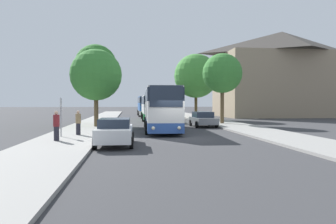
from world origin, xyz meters
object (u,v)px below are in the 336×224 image
(parked_car_left_curb, at_px, (115,131))
(pedestrian_waiting_near, at_px, (78,123))
(tree_left_near, at_px, (96,66))
(tree_left_far, at_px, (96,75))
(bus_middle, at_px, (152,107))
(bus_front, at_px, (161,108))
(pedestrian_waiting_far, at_px, (56,126))
(parked_car_right_near, at_px, (203,119))
(tree_right_near, at_px, (196,76))
(tree_right_mid, at_px, (222,73))
(bus_stop_sign, at_px, (61,112))
(bus_rear, at_px, (146,106))

(parked_car_left_curb, height_order, pedestrian_waiting_near, pedestrian_waiting_near)
(tree_left_near, height_order, tree_left_far, tree_left_near)
(pedestrian_waiting_near, xyz_separation_m, tree_left_far, (0.42, 7.88, 3.91))
(pedestrian_waiting_near, bearing_deg, bus_middle, 84.49)
(bus_front, distance_m, pedestrian_waiting_far, 10.63)
(parked_car_right_near, height_order, tree_left_far, tree_left_far)
(tree_right_near, relative_size, tree_right_mid, 1.20)
(bus_stop_sign, distance_m, tree_left_near, 14.35)
(pedestrian_waiting_near, distance_m, tree_right_mid, 17.77)
(parked_car_left_curb, xyz_separation_m, pedestrian_waiting_far, (-3.41, 1.42, 0.24))
(pedestrian_waiting_far, bearing_deg, bus_stop_sign, 82.06)
(tree_left_near, distance_m, tree_right_mid, 13.46)
(bus_front, relative_size, tree_right_near, 1.38)
(pedestrian_waiting_near, distance_m, tree_left_near, 13.68)
(bus_rear, distance_m, tree_right_mid, 24.75)
(bus_stop_sign, relative_size, tree_right_mid, 0.34)
(parked_car_right_near, height_order, tree_right_mid, tree_right_mid)
(bus_front, distance_m, bus_stop_sign, 9.09)
(bus_rear, xyz_separation_m, tree_left_near, (-6.42, -21.82, 4.48))
(bus_rear, bearing_deg, tree_left_near, -106.71)
(bus_middle, xyz_separation_m, parked_car_left_curb, (-3.75, -25.85, -0.94))
(bus_rear, distance_m, tree_left_near, 23.18)
(bus_middle, distance_m, pedestrian_waiting_far, 25.47)
(bus_rear, relative_size, pedestrian_waiting_near, 6.48)
(bus_middle, bearing_deg, bus_rear, 91.15)
(bus_middle, height_order, bus_rear, bus_rear)
(bus_front, bearing_deg, tree_right_mid, 43.05)
(bus_middle, xyz_separation_m, pedestrian_waiting_far, (-7.16, -24.43, -0.70))
(parked_car_right_near, relative_size, bus_stop_sign, 1.73)
(bus_rear, distance_m, tree_left_far, 27.39)
(tree_left_far, height_order, tree_right_near, tree_right_near)
(pedestrian_waiting_near, distance_m, pedestrian_waiting_far, 3.42)
(bus_rear, height_order, tree_right_mid, tree_right_mid)
(parked_car_right_near, bearing_deg, tree_left_near, -24.26)
(bus_front, bearing_deg, tree_left_far, 153.15)
(parked_car_left_curb, height_order, tree_left_far, tree_left_far)
(parked_car_right_near, bearing_deg, parked_car_left_curb, 57.00)
(tree_left_near, xyz_separation_m, tree_right_near, (12.64, 8.78, -0.28))
(bus_middle, distance_m, bus_rear, 13.35)
(parked_car_right_near, distance_m, tree_left_far, 10.96)
(bus_front, height_order, parked_car_right_near, bus_front)
(pedestrian_waiting_far, bearing_deg, parked_car_right_near, 32.24)
(parked_car_right_near, distance_m, pedestrian_waiting_far, 16.15)
(bus_middle, xyz_separation_m, bus_stop_sign, (-7.39, -22.05, -0.01))
(bus_stop_sign, bearing_deg, parked_car_left_curb, -46.21)
(parked_car_right_near, distance_m, tree_left_near, 12.77)
(tree_left_near, distance_m, tree_left_far, 4.96)
(bus_stop_sign, bearing_deg, parked_car_right_near, 38.50)
(parked_car_left_curb, xyz_separation_m, tree_left_far, (-2.26, 12.64, 4.10))
(bus_middle, height_order, tree_left_far, tree_left_far)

